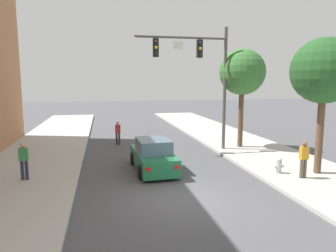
% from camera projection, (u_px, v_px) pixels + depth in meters
% --- Properties ---
extents(ground_plane, '(120.00, 120.00, 0.00)m').
position_uv_depth(ground_plane, '(183.00, 199.00, 11.65)').
color(ground_plane, '#4C4C51').
extents(sidewalk_right, '(5.00, 60.00, 0.15)m').
position_uv_depth(sidewalk_right, '(332.00, 185.00, 12.98)').
color(sidewalk_right, '#B2AFA8').
rests_on(sidewalk_right, ground).
extents(traffic_signal_mast, '(5.66, 0.38, 7.50)m').
position_uv_depth(traffic_signal_mast, '(201.00, 66.00, 18.64)').
color(traffic_signal_mast, '#514C47').
rests_on(traffic_signal_mast, sidewalk_right).
extents(car_lead_green, '(1.97, 4.30, 1.60)m').
position_uv_depth(car_lead_green, '(153.00, 156.00, 15.27)').
color(car_lead_green, '#1E663D').
rests_on(car_lead_green, ground).
extents(pedestrian_sidewalk_left_walker, '(0.36, 0.22, 1.64)m').
position_uv_depth(pedestrian_sidewalk_left_walker, '(24.00, 159.00, 13.30)').
color(pedestrian_sidewalk_left_walker, '#232847').
rests_on(pedestrian_sidewalk_left_walker, sidewalk_left).
extents(pedestrian_crossing_road, '(0.36, 0.22, 1.64)m').
position_uv_depth(pedestrian_crossing_road, '(118.00, 132.00, 21.44)').
color(pedestrian_crossing_road, '#333338').
rests_on(pedestrian_crossing_road, ground).
extents(pedestrian_sidewalk_right_walker, '(0.36, 0.22, 1.64)m').
position_uv_depth(pedestrian_sidewalk_right_walker, '(304.00, 158.00, 13.56)').
color(pedestrian_sidewalk_right_walker, brown).
rests_on(pedestrian_sidewalk_right_walker, sidewalk_right).
extents(fire_hydrant, '(0.48, 0.24, 0.72)m').
position_uv_depth(fire_hydrant, '(279.00, 166.00, 14.36)').
color(fire_hydrant, '#B2B2B7').
rests_on(fire_hydrant, sidewalk_right).
extents(street_tree_nearest, '(2.95, 2.95, 6.19)m').
position_uv_depth(street_tree_nearest, '(324.00, 72.00, 13.78)').
color(street_tree_nearest, brown).
rests_on(street_tree_nearest, sidewalk_right).
extents(street_tree_second, '(2.92, 2.92, 6.29)m').
position_uv_depth(street_tree_second, '(242.00, 73.00, 19.61)').
color(street_tree_second, brown).
rests_on(street_tree_second, sidewalk_right).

